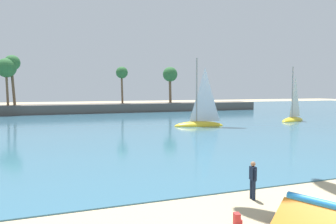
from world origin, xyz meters
The scene contains 6 objects.
sea centered at (0.00, 56.65, 0.03)m, with size 220.00×95.38×0.06m, color #386B84.
palm_headland centered at (-3.87, 64.55, 3.14)m, with size 81.76×6.61×12.87m.
person_at_waterline centered at (2.86, 7.79, 0.89)m, with size 0.25×0.54×1.67m.
backpack_spare centered at (0.68, 5.61, 0.21)m, with size 0.33×0.34×0.44m.
sailboat_mid_bay centered at (13.53, 34.33, 0.90)m, with size 6.66×3.08×9.31m.
sailboat_toward_headland centered at (29.69, 35.71, 0.84)m, with size 6.15×4.12×8.62m.
Camera 1 is at (-5.72, -4.25, 4.78)m, focal length 35.99 mm.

